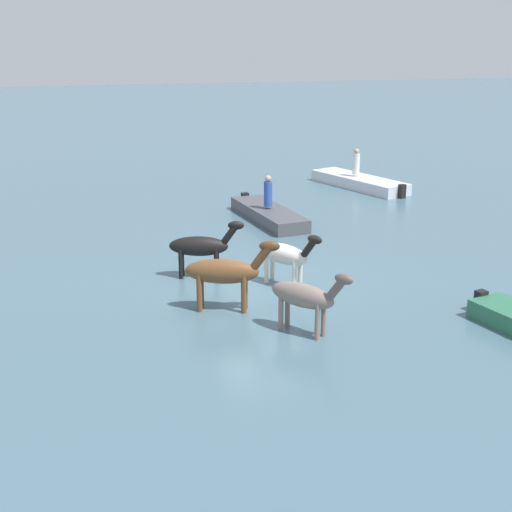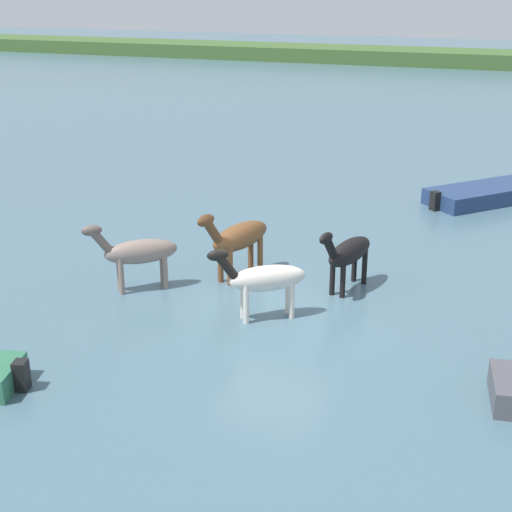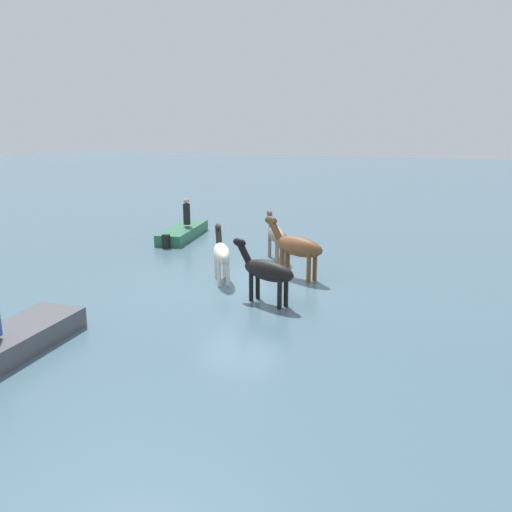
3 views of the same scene
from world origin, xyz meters
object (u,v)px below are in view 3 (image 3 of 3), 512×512
at_px(horse_lead, 221,253).
at_px(horse_pinto_flank, 276,235).
at_px(person_watcher_seated, 187,213).
at_px(horse_dark_mare, 266,270).
at_px(boat_launch_far, 183,234).
at_px(horse_chestnut_trailing, 296,246).

xyz_separation_m(horse_lead, horse_pinto_flank, (-3.35, 0.50, 0.02)).
relative_size(horse_pinto_flank, person_watcher_seated, 1.64).
height_order(horse_pinto_flank, horse_dark_mare, horse_pinto_flank).
bearing_deg(boat_launch_far, horse_lead, -151.06).
bearing_deg(person_watcher_seated, horse_lead, 41.58).
xyz_separation_m(horse_lead, boat_launch_far, (-5.19, -4.91, -0.78)).
xyz_separation_m(horse_chestnut_trailing, boat_launch_far, (-3.79, -6.94, -0.90)).
bearing_deg(horse_pinto_flank, horse_lead, 132.51).
relative_size(horse_pinto_flank, horse_dark_mare, 0.88).
bearing_deg(horse_lead, horse_pinto_flank, -43.23).
height_order(horse_chestnut_trailing, boat_launch_far, horse_chestnut_trailing).
relative_size(horse_chestnut_trailing, boat_launch_far, 0.56).
bearing_deg(horse_pinto_flank, person_watcher_seated, 29.51).
bearing_deg(horse_chestnut_trailing, horse_pinto_flank, -32.60).
distance_m(horse_pinto_flank, horse_chestnut_trailing, 2.49).
bearing_deg(horse_dark_mare, horse_chestnut_trailing, -70.49).
relative_size(horse_lead, horse_pinto_flank, 1.02).
xyz_separation_m(horse_lead, person_watcher_seated, (-5.45, -4.84, 0.18)).
bearing_deg(boat_launch_far, horse_chestnut_trailing, -133.11).
relative_size(horse_lead, boat_launch_far, 0.45).
xyz_separation_m(horse_dark_mare, boat_launch_far, (-6.53, -7.09, -0.79)).
bearing_deg(boat_launch_far, horse_pinto_flank, -123.23).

